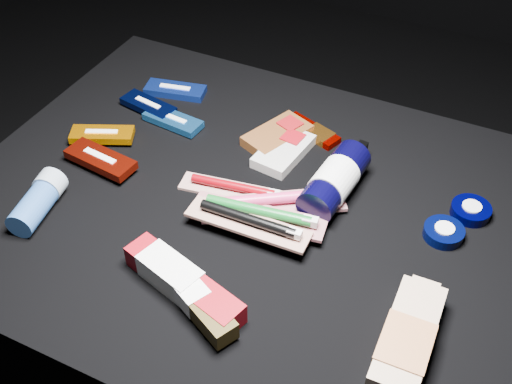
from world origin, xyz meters
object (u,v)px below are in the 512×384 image
at_px(lotion_bottle, 335,181).
at_px(toothpaste_carton_red, 179,280).
at_px(bodywash_bottle, 407,341).
at_px(deodorant_stick, 38,201).

relative_size(lotion_bottle, toothpaste_carton_red, 0.97).
xyz_separation_m(bodywash_bottle, toothpaste_carton_red, (-0.33, -0.04, 0.00)).
bearing_deg(toothpaste_carton_red, bodywash_bottle, 23.84).
bearing_deg(deodorant_stick, lotion_bottle, 20.19).
bearing_deg(bodywash_bottle, lotion_bottle, 127.54).
distance_m(lotion_bottle, bodywash_bottle, 0.32).
distance_m(bodywash_bottle, toothpaste_carton_red, 0.34).
distance_m(lotion_bottle, toothpaste_carton_red, 0.32).
bearing_deg(deodorant_stick, bodywash_bottle, -9.85).
xyz_separation_m(lotion_bottle, toothpaste_carton_red, (-0.13, -0.29, -0.01)).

